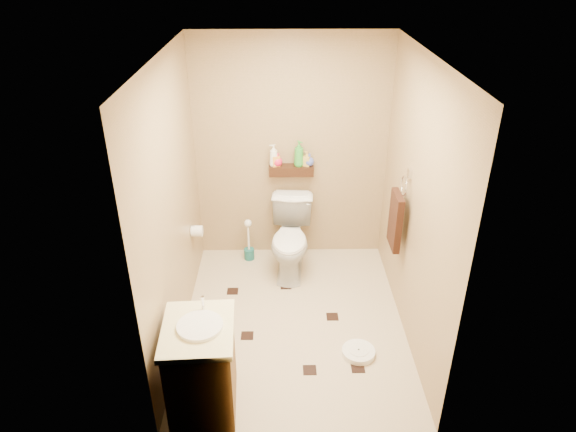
{
  "coord_description": "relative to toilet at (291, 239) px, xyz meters",
  "views": [
    {
      "loc": [
        -0.11,
        -3.74,
        3.12
      ],
      "look_at": [
        -0.05,
        0.25,
        0.98
      ],
      "focal_mm": 32.0,
      "sensor_mm": 36.0,
      "label": 1
    }
  ],
  "objects": [
    {
      "name": "bottle_c",
      "position": [
        -0.13,
        0.34,
        0.75
      ],
      "size": [
        0.12,
        0.12,
        0.14
      ],
      "primitive_type": "imported",
      "rotation": [
        0.0,
        0.0,
        1.75
      ],
      "color": "#F51C49",
      "rests_on": "wall_shelf"
    },
    {
      "name": "ceiling",
      "position": [
        0.01,
        -0.83,
        2.01
      ],
      "size": [
        2.0,
        2.5,
        0.02
      ],
      "primitive_type": "cube",
      "color": "white",
      "rests_on": "wall_back"
    },
    {
      "name": "bottle_d",
      "position": [
        0.09,
        0.34,
        0.82
      ],
      "size": [
        0.15,
        0.15,
        0.27
      ],
      "primitive_type": "imported",
      "rotation": [
        0.0,
        0.0,
        0.73
      ],
      "color": "green",
      "rests_on": "wall_shelf"
    },
    {
      "name": "wall_right",
      "position": [
        1.01,
        -0.83,
        0.81
      ],
      "size": [
        0.04,
        2.5,
        2.4
      ],
      "primitive_type": "cube",
      "color": "#9F805B",
      "rests_on": "ground"
    },
    {
      "name": "toilet_brush",
      "position": [
        -0.46,
        0.24,
        -0.22
      ],
      "size": [
        0.11,
        0.11,
        0.49
      ],
      "color": "#175E5E",
      "rests_on": "ground"
    },
    {
      "name": "bottle_b",
      "position": [
        -0.15,
        0.34,
        0.77
      ],
      "size": [
        0.1,
        0.1,
        0.17
      ],
      "primitive_type": "imported",
      "rotation": [
        0.0,
        0.0,
        3.43
      ],
      "color": "orange",
      "rests_on": "wall_shelf"
    },
    {
      "name": "bottle_a",
      "position": [
        -0.17,
        0.34,
        0.8
      ],
      "size": [
        0.11,
        0.11,
        0.23
      ],
      "primitive_type": "imported",
      "rotation": [
        0.0,
        0.0,
        4.95
      ],
      "color": "white",
      "rests_on": "wall_shelf"
    },
    {
      "name": "toilet",
      "position": [
        0.0,
        0.0,
        0.0
      ],
      "size": [
        0.49,
        0.79,
        0.77
      ],
      "primitive_type": "imported",
      "rotation": [
        0.0,
        0.0,
        -0.07
      ],
      "color": "white",
      "rests_on": "ground"
    },
    {
      "name": "wall_left",
      "position": [
        -0.99,
        -0.83,
        0.81
      ],
      "size": [
        0.04,
        2.5,
        2.4
      ],
      "primitive_type": "cube",
      "color": "#9F805B",
      "rests_on": "ground"
    },
    {
      "name": "floor_accents",
      "position": [
        -0.0,
        -0.89,
        -0.38
      ],
      "size": [
        1.23,
        1.28,
        0.01
      ],
      "color": "black",
      "rests_on": "ground"
    },
    {
      "name": "wall_shelf",
      "position": [
        0.01,
        0.34,
        0.63
      ],
      "size": [
        0.46,
        0.14,
        0.1
      ],
      "primitive_type": "cube",
      "color": "#351C0E",
      "rests_on": "wall_back"
    },
    {
      "name": "vanity",
      "position": [
        -0.69,
        -1.78,
        -0.0
      ],
      "size": [
        0.53,
        0.64,
        0.86
      ],
      "rotation": [
        0.0,
        0.0,
        0.05
      ],
      "color": "brown",
      "rests_on": "ground"
    },
    {
      "name": "ground",
      "position": [
        0.01,
        -0.83,
        -0.39
      ],
      "size": [
        2.5,
        2.5,
        0.0
      ],
      "primitive_type": "plane",
      "color": "#BCAD89",
      "rests_on": "ground"
    },
    {
      "name": "bathroom_scale",
      "position": [
        0.55,
        -1.28,
        -0.36
      ],
      "size": [
        0.34,
        0.34,
        0.06
      ],
      "rotation": [
        0.0,
        0.0,
        -0.22
      ],
      "color": "white",
      "rests_on": "ground"
    },
    {
      "name": "wall_front",
      "position": [
        0.01,
        -2.08,
        0.81
      ],
      "size": [
        2.0,
        0.04,
        2.4
      ],
      "primitive_type": "cube",
      "color": "#9F805B",
      "rests_on": "ground"
    },
    {
      "name": "bottle_f",
      "position": [
        0.2,
        0.34,
        0.75
      ],
      "size": [
        0.14,
        0.14,
        0.13
      ],
      "primitive_type": "imported",
      "rotation": [
        0.0,
        0.0,
        2.66
      ],
      "color": "#4858B4",
      "rests_on": "wall_shelf"
    },
    {
      "name": "towel_ring",
      "position": [
        0.92,
        -0.58,
        0.56
      ],
      "size": [
        0.12,
        0.3,
        0.76
      ],
      "color": "silver",
      "rests_on": "wall_right"
    },
    {
      "name": "wall_back",
      "position": [
        0.01,
        0.42,
        0.81
      ],
      "size": [
        2.0,
        0.04,
        2.4
      ],
      "primitive_type": "cube",
      "color": "#9F805B",
      "rests_on": "ground"
    },
    {
      "name": "bottle_e",
      "position": [
        0.17,
        0.34,
        0.76
      ],
      "size": [
        0.09,
        0.09,
        0.16
      ],
      "primitive_type": "imported",
      "rotation": [
        0.0,
        0.0,
        4.34
      ],
      "color": "gold",
      "rests_on": "wall_shelf"
    },
    {
      "name": "toilet_paper",
      "position": [
        -0.93,
        -0.18,
        0.21
      ],
      "size": [
        0.12,
        0.11,
        0.12
      ],
      "color": "white",
      "rests_on": "wall_left"
    }
  ]
}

